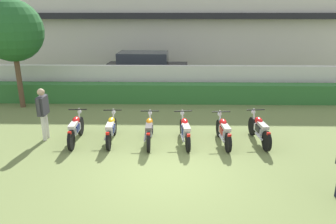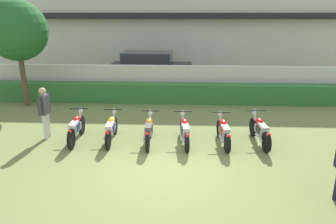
# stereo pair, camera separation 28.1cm
# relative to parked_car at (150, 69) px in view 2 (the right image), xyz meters

# --- Properties ---
(ground) EXTENTS (60.00, 60.00, 0.00)m
(ground) POSITION_rel_parked_car_xyz_m (1.39, -10.03, -0.94)
(ground) COLOR olive
(building) EXTENTS (24.92, 6.50, 7.14)m
(building) POSITION_rel_parked_car_xyz_m (1.39, 5.69, 2.63)
(building) COLOR beige
(building) RESTS_ON ground
(compound_wall) EXTENTS (23.67, 0.30, 1.60)m
(compound_wall) POSITION_rel_parked_car_xyz_m (1.39, -2.70, -0.14)
(compound_wall) COLOR silver
(compound_wall) RESTS_ON ground
(hedge_row) EXTENTS (18.94, 0.70, 0.88)m
(hedge_row) POSITION_rel_parked_car_xyz_m (1.39, -3.40, -0.50)
(hedge_row) COLOR #337033
(hedge_row) RESTS_ON ground
(parked_car) EXTENTS (4.56, 2.20, 1.89)m
(parked_car) POSITION_rel_parked_car_xyz_m (0.00, 0.00, 0.00)
(parked_car) COLOR black
(parked_car) RESTS_ON ground
(tree_near_inspector) EXTENTS (2.54, 2.54, 4.56)m
(tree_near_inspector) POSITION_rel_parked_car_xyz_m (-5.11, -4.27, 2.34)
(tree_near_inspector) COLOR brown
(tree_near_inspector) RESTS_ON ground
(motorcycle_in_row_0) EXTENTS (0.60, 1.89, 0.97)m
(motorcycle_in_row_0) POSITION_rel_parked_car_xyz_m (-1.57, -8.11, -0.48)
(motorcycle_in_row_0) COLOR black
(motorcycle_in_row_0) RESTS_ON ground
(motorcycle_in_row_1) EXTENTS (0.60, 1.85, 0.94)m
(motorcycle_in_row_1) POSITION_rel_parked_car_xyz_m (-0.44, -8.07, -0.50)
(motorcycle_in_row_1) COLOR black
(motorcycle_in_row_1) RESTS_ON ground
(motorcycle_in_row_2) EXTENTS (0.60, 1.85, 0.96)m
(motorcycle_in_row_2) POSITION_rel_parked_car_xyz_m (0.80, -8.18, -0.49)
(motorcycle_in_row_2) COLOR black
(motorcycle_in_row_2) RESTS_ON ground
(motorcycle_in_row_3) EXTENTS (0.60, 1.87, 0.94)m
(motorcycle_in_row_3) POSITION_rel_parked_car_xyz_m (1.93, -8.13, -0.50)
(motorcycle_in_row_3) COLOR black
(motorcycle_in_row_3) RESTS_ON ground
(motorcycle_in_row_4) EXTENTS (0.60, 1.82, 0.95)m
(motorcycle_in_row_4) POSITION_rel_parked_car_xyz_m (3.15, -8.17, -0.49)
(motorcycle_in_row_4) COLOR black
(motorcycle_in_row_4) RESTS_ON ground
(motorcycle_in_row_5) EXTENTS (0.60, 1.93, 0.97)m
(motorcycle_in_row_5) POSITION_rel_parked_car_xyz_m (4.32, -8.04, -0.48)
(motorcycle_in_row_5) COLOR black
(motorcycle_in_row_5) RESTS_ON ground
(inspector_person) EXTENTS (0.23, 0.69, 1.72)m
(inspector_person) POSITION_rel_parked_car_xyz_m (-2.65, -7.88, 0.08)
(inspector_person) COLOR silver
(inspector_person) RESTS_ON ground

